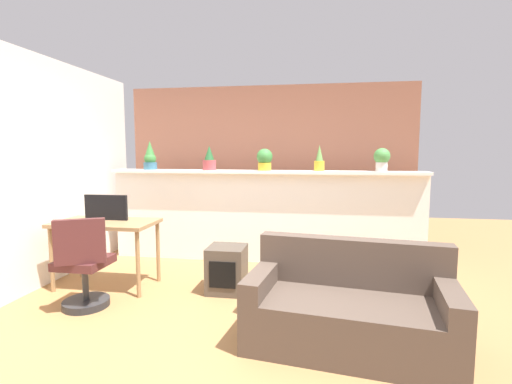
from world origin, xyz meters
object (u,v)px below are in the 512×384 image
at_px(couch, 349,310).
at_px(side_cube_shelf, 227,269).
at_px(potted_plant_0, 150,157).
at_px(tv_monitor, 106,207).
at_px(office_chair, 84,270).
at_px(potted_plant_2, 265,159).
at_px(desk, 106,229).
at_px(potted_plant_1, 209,160).
at_px(potted_plant_3, 319,160).
at_px(potted_plant_4, 382,159).

bearing_deg(couch, side_cube_shelf, 142.12).
distance_m(potted_plant_0, tv_monitor, 1.25).
height_order(office_chair, side_cube_shelf, office_chair).
relative_size(potted_plant_2, desk, 0.27).
bearing_deg(side_cube_shelf, tv_monitor, 179.20).
height_order(potted_plant_1, side_cube_shelf, potted_plant_1).
relative_size(potted_plant_3, tv_monitor, 0.68).
bearing_deg(potted_plant_1, potted_plant_3, 1.23).
xyz_separation_m(tv_monitor, side_cube_shelf, (1.41, -0.02, -0.64)).
relative_size(potted_plant_1, desk, 0.31).
relative_size(side_cube_shelf, couch, 0.30).
xyz_separation_m(potted_plant_4, office_chair, (-3.03, -1.81, -1.05)).
xyz_separation_m(potted_plant_0, tv_monitor, (-0.02, -1.13, -0.55)).
bearing_deg(potted_plant_0, tv_monitor, -91.18).
xyz_separation_m(potted_plant_0, potted_plant_4, (3.16, 0.00, -0.01)).
distance_m(potted_plant_4, office_chair, 3.68).
relative_size(potted_plant_2, tv_monitor, 0.58).
distance_m(tv_monitor, couch, 2.86).
bearing_deg(couch, potted_plant_3, 96.33).
bearing_deg(potted_plant_2, side_cube_shelf, -102.84).
bearing_deg(desk, potted_plant_2, 36.18).
bearing_deg(tv_monitor, potted_plant_2, 33.77).
relative_size(office_chair, side_cube_shelf, 1.82).
bearing_deg(potted_plant_1, potted_plant_2, 0.24).
bearing_deg(couch, potted_plant_4, 75.11).
height_order(potted_plant_0, potted_plant_1, potted_plant_0).
relative_size(potted_plant_4, desk, 0.27).
bearing_deg(potted_plant_4, potted_plant_2, -179.46).
distance_m(desk, office_chair, 0.67).
distance_m(potted_plant_2, side_cube_shelf, 1.65).
bearing_deg(couch, tv_monitor, 159.77).
xyz_separation_m(potted_plant_0, side_cube_shelf, (1.38, -1.15, -1.19)).
bearing_deg(couch, potted_plant_0, 141.17).
bearing_deg(desk, potted_plant_3, 27.41).
relative_size(potted_plant_4, side_cube_shelf, 0.60).
bearing_deg(potted_plant_4, desk, -159.01).
relative_size(potted_plant_2, couch, 0.18).
height_order(potted_plant_3, potted_plant_4, potted_plant_3).
distance_m(potted_plant_3, tv_monitor, 2.70).
relative_size(potted_plant_0, potted_plant_2, 1.38).
distance_m(tv_monitor, side_cube_shelf, 1.55).
bearing_deg(tv_monitor, side_cube_shelf, -0.80).
distance_m(potted_plant_2, potted_plant_4, 1.52).
bearing_deg(potted_plant_0, side_cube_shelf, -39.64).
height_order(potted_plant_0, desk, potted_plant_0).
xyz_separation_m(potted_plant_2, desk, (-1.63, -1.19, -0.76)).
xyz_separation_m(desk, tv_monitor, (-0.03, 0.08, 0.23)).
xyz_separation_m(potted_plant_2, potted_plant_3, (0.73, 0.03, -0.01)).
relative_size(desk, couch, 0.67).
distance_m(potted_plant_3, office_chair, 3.06).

